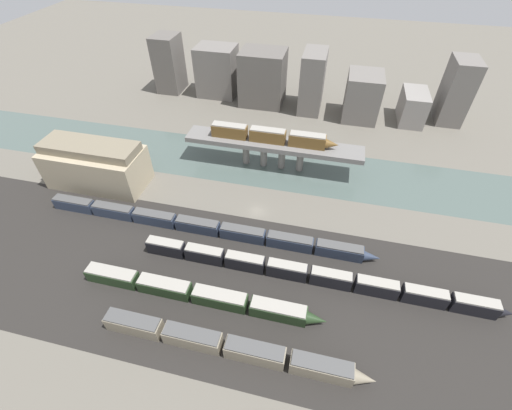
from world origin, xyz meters
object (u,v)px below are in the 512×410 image
at_px(train_yard_outer, 203,227).
at_px(warehouse_building, 96,165).
at_px(train_yard_far, 313,275).
at_px(train_on_bridge, 272,136).
at_px(train_yard_mid, 199,294).
at_px(train_yard_near, 231,347).

bearing_deg(train_yard_outer, warehouse_building, 161.65).
distance_m(train_yard_far, train_yard_outer, 30.11).
bearing_deg(train_yard_outer, train_on_bridge, 70.37).
bearing_deg(train_yard_mid, train_on_bridge, 83.78).
height_order(train_on_bridge, warehouse_building, warehouse_building).
xyz_separation_m(train_on_bridge, warehouse_building, (-47.64, -19.69, -4.43)).
height_order(train_yard_mid, train_yard_far, train_yard_far).
xyz_separation_m(train_on_bridge, train_yard_far, (17.54, -40.35, -8.89)).
xyz_separation_m(train_yard_outer, warehouse_building, (-36.32, 12.05, 4.70)).
height_order(train_on_bridge, train_yard_outer, train_on_bridge).
relative_size(train_on_bridge, train_yard_outer, 0.44).
relative_size(train_on_bridge, train_yard_far, 0.47).
distance_m(train_on_bridge, warehouse_building, 51.73).
xyz_separation_m(train_yard_mid, train_yard_far, (23.05, 10.21, 0.25)).
distance_m(train_yard_near, train_yard_outer, 32.29).
xyz_separation_m(train_yard_near, train_yard_far, (13.23, 19.64, 0.05)).
distance_m(train_on_bridge, train_yard_outer, 34.90).
relative_size(train_yard_mid, train_yard_far, 0.66).
bearing_deg(train_on_bridge, train_yard_near, -85.89).
relative_size(train_yard_mid, train_yard_outer, 0.62).
bearing_deg(train_on_bridge, train_yard_outer, -109.63).
bearing_deg(warehouse_building, train_yard_far, -17.59).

